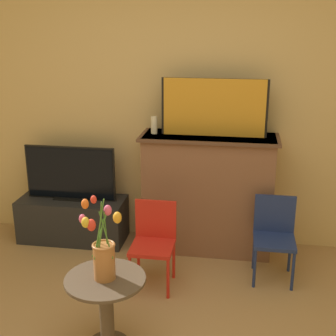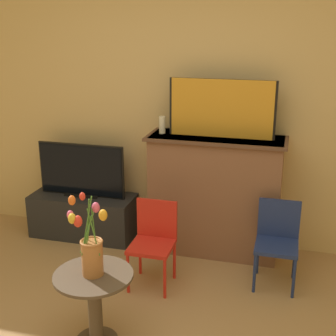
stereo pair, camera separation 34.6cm
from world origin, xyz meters
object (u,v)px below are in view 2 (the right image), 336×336
object	(u,v)px
painting	(222,109)
chair_red	(154,238)
chair_blue	(277,238)
vase_tulips	(91,249)
tv_monitor	(81,171)

from	to	relation	value
painting	chair_red	xyz separation A→B (m)	(-0.40, -0.66, -0.92)
chair_blue	vase_tulips	xyz separation A→B (m)	(-1.08, -1.07, 0.30)
chair_red	chair_blue	size ratio (longest dim) A/B	1.00
tv_monitor	chair_blue	world-z (taller)	tv_monitor
painting	vase_tulips	distance (m)	1.69
vase_tulips	painting	bearing A→B (deg)	69.58
tv_monitor	chair_red	world-z (taller)	tv_monitor
tv_monitor	vase_tulips	size ratio (longest dim) A/B	1.55
chair_red	vase_tulips	world-z (taller)	vase_tulips
chair_red	vase_tulips	xyz separation A→B (m)	(-0.15, -0.81, 0.30)
tv_monitor	chair_blue	bearing A→B (deg)	-11.86
painting	vase_tulips	xyz separation A→B (m)	(-0.55, -1.48, -0.62)
chair_blue	vase_tulips	distance (m)	1.55
vase_tulips	chair_red	bearing A→B (deg)	79.41
painting	tv_monitor	distance (m)	1.45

